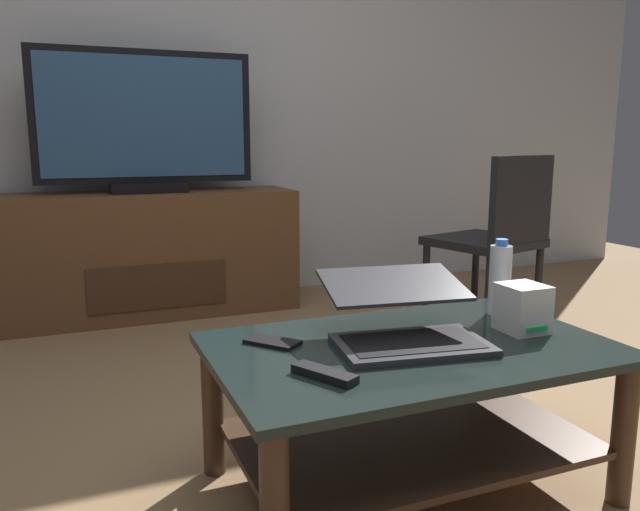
{
  "coord_description": "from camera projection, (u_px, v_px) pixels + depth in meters",
  "views": [
    {
      "loc": [
        -0.72,
        -1.35,
        0.92
      ],
      "look_at": [
        0.03,
        0.47,
        0.55
      ],
      "focal_mm": 34.88,
      "sensor_mm": 36.0,
      "label": 1
    }
  ],
  "objects": [
    {
      "name": "router_box",
      "position": [
        522.0,
        308.0,
        1.7
      ],
      "size": [
        0.11,
        0.12,
        0.13
      ],
      "color": "white",
      "rests_on": "coffee_table"
    },
    {
      "name": "cell_phone",
      "position": [
        272.0,
        342.0,
        1.6
      ],
      "size": [
        0.14,
        0.15,
        0.01
      ],
      "primitive_type": "cube",
      "rotation": [
        0.0,
        0.0,
        0.69
      ],
      "color": "black",
      "rests_on": "coffee_table"
    },
    {
      "name": "ground_plane",
      "position": [
        376.0,
        487.0,
        1.67
      ],
      "size": [
        7.68,
        7.68,
        0.0
      ],
      "primitive_type": "plane",
      "color": "olive"
    },
    {
      "name": "media_cabinet",
      "position": [
        151.0,
        253.0,
        3.3
      ],
      "size": [
        1.52,
        0.46,
        0.65
      ],
      "color": "brown",
      "rests_on": "ground"
    },
    {
      "name": "water_bottle_near",
      "position": [
        500.0,
        279.0,
        1.85
      ],
      "size": [
        0.06,
        0.06,
        0.23
      ],
      "color": "silver",
      "rests_on": "coffee_table"
    },
    {
      "name": "television",
      "position": [
        145.0,
        125.0,
        3.16
      ],
      "size": [
        1.09,
        0.2,
        0.71
      ],
      "color": "black",
      "rests_on": "media_cabinet"
    },
    {
      "name": "back_wall",
      "position": [
        191.0,
        53.0,
        3.51
      ],
      "size": [
        6.4,
        0.12,
        2.8
      ],
      "primitive_type": "cube",
      "color": "silver",
      "rests_on": "ground"
    },
    {
      "name": "laptop",
      "position": [
        404.0,
        319.0,
        1.61
      ],
      "size": [
        0.43,
        0.43,
        0.16
      ],
      "color": "#333338",
      "rests_on": "coffee_table"
    },
    {
      "name": "coffee_table",
      "position": [
        410.0,
        390.0,
        1.62
      ],
      "size": [
        1.02,
        0.64,
        0.4
      ],
      "color": "black",
      "rests_on": "ground"
    },
    {
      "name": "dining_chair",
      "position": [
        497.0,
        233.0,
        2.93
      ],
      "size": [
        0.54,
        0.54,
        0.85
      ],
      "color": "black",
      "rests_on": "ground"
    },
    {
      "name": "tv_remote",
      "position": [
        324.0,
        374.0,
        1.37
      ],
      "size": [
        0.11,
        0.16,
        0.02
      ],
      "primitive_type": "cube",
      "rotation": [
        0.0,
        0.0,
        0.49
      ],
      "color": "black",
      "rests_on": "coffee_table"
    }
  ]
}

